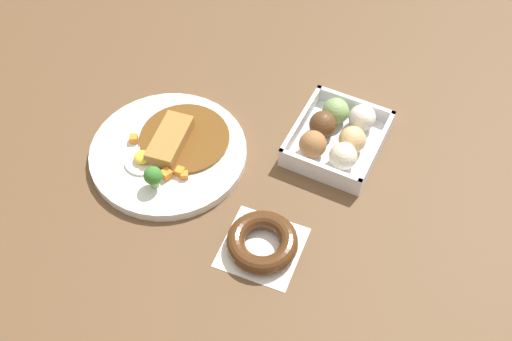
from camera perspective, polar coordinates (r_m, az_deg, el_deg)
ground_plane at (r=1.12m, az=-2.75°, el=-1.77°), size 1.60×1.60×0.00m
curry_plate at (r=1.17m, az=-7.69°, el=1.69°), size 0.28×0.28×0.06m
donut_box at (r=1.17m, az=7.26°, el=3.08°), size 0.18×0.16×0.06m
chocolate_ring_donut at (r=1.05m, az=0.55°, el=-6.39°), size 0.14×0.14×0.03m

